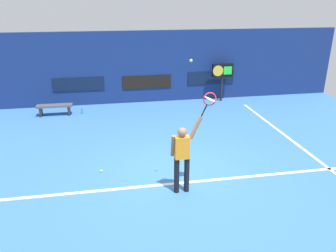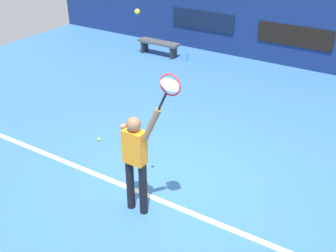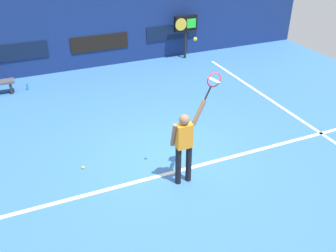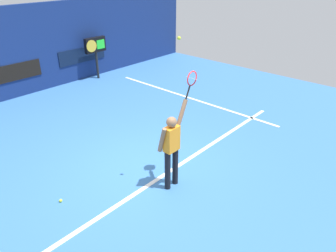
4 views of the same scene
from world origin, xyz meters
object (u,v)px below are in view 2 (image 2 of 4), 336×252
(tennis_player, at_px, (136,157))
(tennis_ball, at_px, (137,12))
(court_bench, at_px, (159,45))
(spare_ball, at_px, (99,139))
(tennis_racket, at_px, (169,87))
(water_bottle, at_px, (188,57))

(tennis_player, relative_size, tennis_ball, 28.77)
(court_bench, bearing_deg, tennis_player, -59.34)
(spare_ball, bearing_deg, tennis_racket, -27.59)
(water_bottle, bearing_deg, tennis_ball, -65.80)
(tennis_player, relative_size, tennis_racket, 3.16)
(tennis_racket, relative_size, spare_ball, 9.12)
(tennis_ball, bearing_deg, spare_ball, 147.07)
(tennis_racket, bearing_deg, tennis_player, 179.60)
(court_bench, xyz_separation_m, spare_ball, (1.88, -5.15, -0.30))
(tennis_player, bearing_deg, court_bench, 120.66)
(tennis_ball, bearing_deg, water_bottle, 114.20)
(tennis_player, xyz_separation_m, tennis_racket, (0.60, -0.00, 1.30))
(court_bench, relative_size, spare_ball, 20.59)
(water_bottle, height_order, spare_ball, water_bottle)
(tennis_racket, height_order, court_bench, tennis_racket)
(spare_ball, bearing_deg, tennis_ball, -32.93)
(tennis_player, distance_m, court_bench, 7.57)
(water_bottle, bearing_deg, court_bench, 180.00)
(tennis_racket, height_order, spare_ball, tennis_racket)
(court_bench, distance_m, water_bottle, 1.09)
(tennis_ball, distance_m, water_bottle, 7.79)
(tennis_player, bearing_deg, tennis_ball, -12.36)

